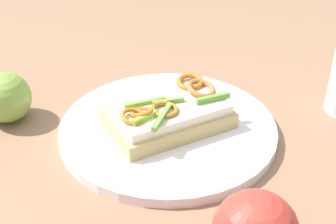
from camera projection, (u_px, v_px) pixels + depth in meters
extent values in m
plane|color=#926B4E|center=(168.00, 133.00, 0.64)|extent=(2.00, 2.00, 0.00)
cylinder|color=white|center=(168.00, 129.00, 0.64)|extent=(0.28, 0.28, 0.01)
cube|color=tan|center=(168.00, 118.00, 0.63)|extent=(0.17, 0.18, 0.02)
cube|color=#EDE5C3|center=(168.00, 108.00, 0.62)|extent=(0.16, 0.16, 0.01)
torus|color=#BB7921|center=(134.00, 117.00, 0.59)|extent=(0.04, 0.04, 0.02)
torus|color=#C66720|center=(142.00, 112.00, 0.60)|extent=(0.04, 0.04, 0.02)
torus|color=#C07136|center=(201.00, 89.00, 0.64)|extent=(0.05, 0.05, 0.02)
torus|color=#C66B22|center=(190.00, 82.00, 0.66)|extent=(0.05, 0.04, 0.01)
torus|color=#AC6D23|center=(168.00, 110.00, 0.60)|extent=(0.05, 0.05, 0.01)
cube|color=#83B935|center=(145.00, 118.00, 0.58)|extent=(0.03, 0.03, 0.01)
cube|color=#6BA93C|center=(213.00, 98.00, 0.62)|extent=(0.03, 0.04, 0.01)
cube|color=#73A63E|center=(167.00, 101.00, 0.62)|extent=(0.02, 0.04, 0.01)
cube|color=#75AE38|center=(145.00, 102.00, 0.62)|extent=(0.03, 0.05, 0.01)
cube|color=#76AE49|center=(159.00, 117.00, 0.59)|extent=(0.06, 0.01, 0.01)
sphere|color=#80A642|center=(6.00, 97.00, 0.65)|extent=(0.08, 0.08, 0.07)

